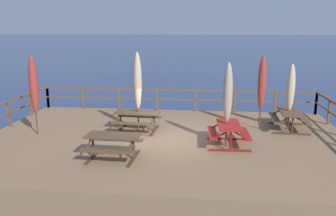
{
  "coord_description": "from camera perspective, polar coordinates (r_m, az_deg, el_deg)",
  "views": [
    {
      "loc": [
        1.43,
        -12.2,
        4.77
      ],
      "look_at": [
        0.0,
        0.69,
        1.79
      ],
      "focal_mm": 36.8,
      "sensor_mm": 36.0,
      "label": 1
    }
  ],
  "objects": [
    {
      "name": "picnic_table_front_left",
      "position": [
        14.75,
        19.46,
        -1.24
      ],
      "size": [
        1.51,
        1.95,
        0.78
      ],
      "color": "brown",
      "rests_on": "wooden_deck"
    },
    {
      "name": "wooden_deck",
      "position": [
        13.04,
        -0.34,
        -6.67
      ],
      "size": [
        13.66,
        9.23,
        0.79
      ],
      "primitive_type": "cube",
      "color": "#846647",
      "rests_on": "ground"
    },
    {
      "name": "railing_waterside_far",
      "position": [
        17.04,
        1.39,
        2.01
      ],
      "size": [
        13.46,
        0.1,
        1.09
      ],
      "color": "brown",
      "rests_on": "wooden_deck"
    },
    {
      "name": "patio_umbrella_tall_back_right",
      "position": [
        11.92,
        9.88,
        2.44
      ],
      "size": [
        0.32,
        0.32,
        2.91
      ],
      "color": "#4C3828",
      "rests_on": "wooden_deck"
    },
    {
      "name": "patio_umbrella_tall_mid_right",
      "position": [
        13.54,
        -5.05,
        4.41
      ],
      "size": [
        0.32,
        0.32,
        3.12
      ],
      "color": "#4C3828",
      "rests_on": "wooden_deck"
    },
    {
      "name": "picnic_table_mid_right",
      "position": [
        13.79,
        -5.11,
        -1.5
      ],
      "size": [
        1.84,
        1.5,
        0.78
      ],
      "color": "brown",
      "rests_on": "wooden_deck"
    },
    {
      "name": "picnic_table_back_right",
      "position": [
        12.17,
        10.02,
        -3.65
      ],
      "size": [
        1.46,
        1.67,
        0.78
      ],
      "color": "maroon",
      "rests_on": "wooden_deck"
    },
    {
      "name": "picnic_table_mid_left",
      "position": [
        10.95,
        -9.1,
        -5.49
      ],
      "size": [
        1.72,
        1.45,
        0.78
      ],
      "color": "brown",
      "rests_on": "wooden_deck"
    },
    {
      "name": "ground_plane",
      "position": [
        13.18,
        -0.33,
        -8.3
      ],
      "size": [
        600.0,
        600.0,
        0.0
      ],
      "primitive_type": "plane",
      "color": "navy"
    },
    {
      "name": "patio_umbrella_short_mid",
      "position": [
        14.2,
        15.29,
        4.07
      ],
      "size": [
        0.32,
        0.32,
        3.0
      ],
      "color": "#4C3828",
      "rests_on": "wooden_deck"
    },
    {
      "name": "patio_umbrella_tall_back_left",
      "position": [
        14.55,
        19.67,
        3.14
      ],
      "size": [
        0.32,
        0.32,
        2.66
      ],
      "color": "#4C3828",
      "rests_on": "wooden_deck"
    },
    {
      "name": "patio_umbrella_tall_front",
      "position": [
        13.9,
        -21.38,
        3.54
      ],
      "size": [
        0.32,
        0.32,
        3.03
      ],
      "color": "#4C3828",
      "rests_on": "wooden_deck"
    }
  ]
}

